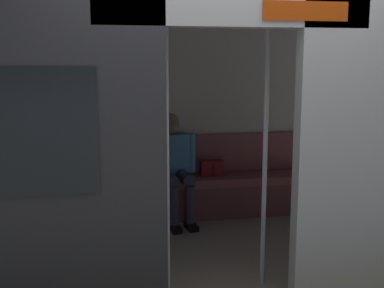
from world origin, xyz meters
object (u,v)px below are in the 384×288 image
(train_car, at_px, (192,90))
(grab_pole_far, at_px, (265,152))
(bench_seat, at_px, (180,188))
(person_seated, at_px, (173,160))
(grab_pole_door, at_px, (167,157))
(handbag, at_px, (212,168))
(book, at_px, (135,178))

(train_car, height_order, grab_pole_far, train_car)
(bench_seat, distance_m, person_seated, 0.34)
(grab_pole_door, relative_size, grab_pole_far, 1.00)
(grab_pole_door, bearing_deg, handbag, -112.16)
(bench_seat, height_order, grab_pole_far, grab_pole_far)
(book, bearing_deg, handbag, -170.94)
(person_seated, distance_m, grab_pole_far, 1.80)
(bench_seat, distance_m, grab_pole_far, 1.92)
(train_car, height_order, bench_seat, train_car)
(grab_pole_door, distance_m, grab_pole_far, 0.76)
(person_seated, xyz_separation_m, handbag, (-0.47, -0.13, -0.13))
(grab_pole_door, bearing_deg, grab_pole_far, -177.15)
(handbag, distance_m, grab_pole_door, 2.07)
(person_seated, distance_m, grab_pole_door, 1.79)
(train_car, bearing_deg, book, -67.17)
(train_car, relative_size, grab_pole_far, 2.99)
(book, bearing_deg, person_seated, 173.06)
(handbag, distance_m, book, 0.88)
(handbag, bearing_deg, grab_pole_door, 67.84)
(train_car, bearing_deg, grab_pole_door, 66.96)
(person_seated, height_order, grab_pole_door, grab_pole_door)
(book, bearing_deg, train_car, 120.40)
(bench_seat, height_order, book, book)
(bench_seat, xyz_separation_m, grab_pole_door, (0.38, 1.78, 0.72))
(grab_pole_door, xyz_separation_m, grab_pole_far, (-0.76, -0.04, 0.00))
(train_car, bearing_deg, grab_pole_far, 120.52)
(person_seated, relative_size, grab_pole_door, 0.56)
(handbag, bearing_deg, grab_pole_far, 90.07)
(train_car, height_order, grab_pole_door, train_car)
(train_car, relative_size, bench_seat, 1.91)
(bench_seat, bearing_deg, person_seated, 30.21)
(handbag, bearing_deg, book, 1.48)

